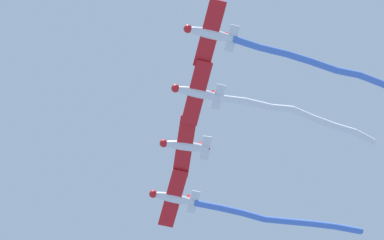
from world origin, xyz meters
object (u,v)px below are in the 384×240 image
object	(u,v)px
airplane_lead	(173,198)
airplane_left_wing	(185,146)
airplane_slot	(210,34)
airplane_right_wing	(197,93)

from	to	relation	value
airplane_lead	airplane_left_wing	distance (m)	6.53
airplane_left_wing	airplane_slot	bearing A→B (deg)	93.41
airplane_left_wing	airplane_right_wing	distance (m)	6.55
airplane_left_wing	airplane_slot	xyz separation A→B (m)	(-8.48, 9.95, 0.00)
airplane_right_wing	airplane_slot	xyz separation A→B (m)	(-4.24, 4.97, 0.30)
airplane_left_wing	airplane_lead	bearing A→B (deg)	-86.59
airplane_lead	airplane_left_wing	bearing A→B (deg)	87.38
airplane_lead	airplane_left_wing	size ratio (longest dim) A/B	0.95
airplane_slot	airplane_left_wing	bearing A→B (deg)	-92.03
airplane_right_wing	airplane_slot	size ratio (longest dim) A/B	1.00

